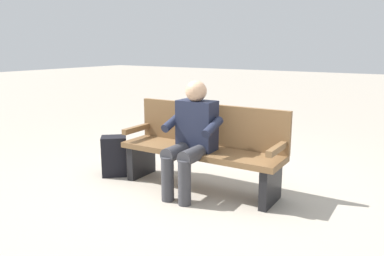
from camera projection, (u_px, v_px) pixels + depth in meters
ground_plane at (200, 188)px, 4.13m from camera, size 40.00×40.00×0.00m
bench_near at (203, 146)px, 4.09m from camera, size 1.81×0.51×0.90m
person_seated at (191, 135)px, 3.86m from camera, size 0.58×0.58×1.18m
backpack at (114, 156)px, 4.52m from camera, size 0.36×0.36×0.47m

